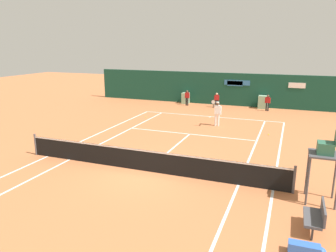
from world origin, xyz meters
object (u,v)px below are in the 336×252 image
Objects in this scene: umpire_chair at (325,154)px; ball_kid_left_post at (268,102)px; player_bench at (316,216)px; tennis_ball_near_service_line at (146,117)px; player_on_baseline at (217,111)px; tennis_ball_mid_court at (269,135)px; tennis_ball_by_sideline at (120,150)px; equipment_bag at (308,250)px; ball_kid_centre_post at (217,99)px; ball_kid_right_post at (187,97)px.

umpire_chair is 1.91× the size of ball_kid_left_post.
player_bench is 16.43m from tennis_ball_near_service_line.
player_on_baseline reaches higher than ball_kid_left_post.
player_on_baseline is (-5.79, 9.39, -0.76)m from umpire_chair.
player_bench reaches higher than tennis_ball_mid_court.
player_on_baseline is at bearing 63.44° from tennis_ball_by_sideline.
equipment_bag is 0.50× the size of player_on_baseline.
tennis_ball_by_sideline is at bearing 80.41° from ball_kid_centre_post.
ball_kid_centre_post is at bearing 109.49° from equipment_bag.
umpire_chair reaches higher than tennis_ball_mid_court.
ball_kid_right_post is 13.50m from tennis_ball_by_sideline.
umpire_chair reaches higher than player_bench.
equipment_bag is at bearing 169.78° from player_bench.
ball_kid_centre_post is (-6.81, 19.24, 0.58)m from equipment_bag.
ball_kid_centre_post reaches higher than tennis_ball_by_sideline.
ball_kid_right_post is at bearing 135.25° from tennis_ball_mid_court.
ball_kid_left_post is (4.24, 0.00, 0.03)m from ball_kid_centre_post.
equipment_bag reaches higher than tennis_ball_by_sideline.
equipment_bag is 0.70× the size of ball_kid_left_post.
tennis_ball_mid_court is (6.95, 5.89, 0.00)m from tennis_ball_by_sideline.
tennis_ball_by_sideline is 1.00× the size of tennis_ball_near_service_line.
ball_kid_right_post is (-2.68, 0.00, 0.05)m from ball_kid_centre_post.
player_on_baseline reaches higher than equipment_bag.
ball_kid_centre_post is 7.14m from tennis_ball_near_service_line.
ball_kid_right_post reaches higher than player_bench.
equipment_bag is at bearing 104.82° from player_on_baseline.
umpire_chair reaches higher than tennis_ball_near_service_line.
equipment_bag is 0.73× the size of ball_kid_centre_post.
tennis_ball_mid_court is (0.71, -7.56, -0.74)m from ball_kid_left_post.
player_bench is 12.76m from player_on_baseline.
equipment_bag is 13.78× the size of tennis_ball_near_service_line.
player_bench is at bearing 108.56° from ball_kid_left_post.
player_bench is 10.11m from tennis_ball_by_sideline.
ball_kid_centre_post is at bearing -84.71° from player_on_baseline.
tennis_ball_mid_court is at bearing 142.66° from ball_kid_right_post.
tennis_ball_near_service_line is (-1.37, -5.83, -0.75)m from ball_kid_right_post.
player_bench reaches higher than equipment_bag.
player_on_baseline is (-5.55, 11.48, 0.49)m from player_bench.
ball_kid_right_post is 10.77m from tennis_ball_mid_court.
tennis_ball_near_service_line is (-10.86, 13.41, -0.13)m from equipment_bag.
umpire_chair is 8.77m from tennis_ball_mid_court.
ball_kid_centre_post is 9.07m from tennis_ball_mid_court.
tennis_ball_by_sideline is (-6.25, -13.46, -0.74)m from ball_kid_left_post.
player_bench is at bearing -78.59° from tennis_ball_mid_court.
tennis_ball_near_service_line is at bearing 105.06° from tennis_ball_by_sideline.
equipment_bag is 20.41m from ball_kid_centre_post.
player_bench is 20.41m from ball_kid_right_post.
player_on_baseline is at bearing 31.68° from umpire_chair.
equipment_bag is 19.42m from ball_kid_left_post.
umpire_chair is 2.45m from player_bench.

